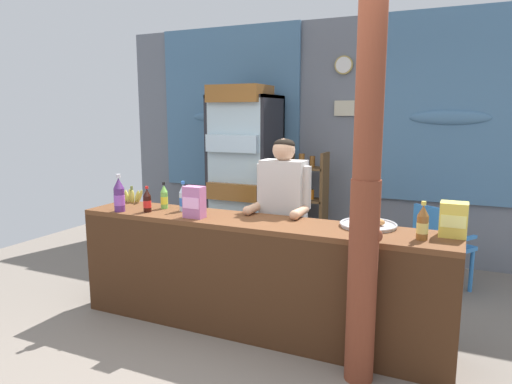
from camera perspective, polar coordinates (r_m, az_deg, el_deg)
ground_plane at (r=4.46m, az=2.83°, el=-13.16°), size 7.80×7.80×0.00m
back_wall_curtained at (r=5.79m, az=9.17°, el=7.00°), size 5.80×0.22×2.84m
stall_counter at (r=3.61m, az=-0.84°, el=-9.33°), size 3.01×0.51×0.91m
timber_post at (r=2.91m, az=13.45°, el=0.42°), size 0.21×0.19×2.66m
drink_fridge at (r=5.62m, az=-1.48°, el=3.58°), size 0.77×0.72×2.05m
bottle_shelf_rack at (r=5.59m, az=6.22°, el=-1.28°), size 0.48×0.28×1.28m
plastic_lawn_chair at (r=4.84m, az=21.73°, el=-5.84°), size 0.61×0.61×0.86m
shopkeeper at (r=3.92m, az=3.34°, el=-1.78°), size 0.49×0.42×1.53m
soda_bottle_grape_soda at (r=4.06m, az=-16.56°, el=-0.44°), size 0.09×0.09×0.32m
soda_bottle_water at (r=3.97m, az=-8.98°, el=-0.78°), size 0.07×0.07×0.26m
soda_bottle_lime_soda at (r=4.10m, az=-11.29°, el=-0.65°), size 0.06×0.06×0.23m
soda_bottle_cola at (r=3.99m, az=-13.31°, el=-1.10°), size 0.07×0.07×0.22m
soda_bottle_iced_tea at (r=3.22m, az=19.90°, el=-3.68°), size 0.08×0.08×0.26m
snack_box_instant_noodle at (r=3.38m, az=23.23°, el=-3.14°), size 0.18×0.15×0.24m
snack_box_wafer at (r=3.69m, az=-7.65°, el=-1.24°), size 0.16×0.11×0.25m
pastry_tray at (r=3.49m, az=13.70°, el=-3.87°), size 0.42×0.42×0.07m
banana_bunch at (r=4.46m, az=-15.17°, el=-0.48°), size 0.27×0.06×0.16m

